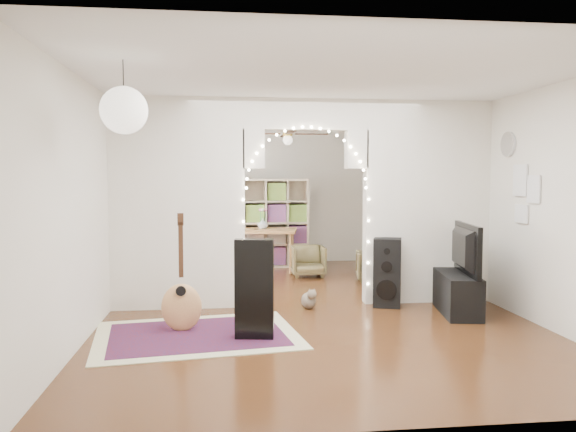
{
  "coord_description": "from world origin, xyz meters",
  "views": [
    {
      "loc": [
        -1.09,
        -7.28,
        1.69
      ],
      "look_at": [
        -0.19,
        0.3,
        1.16
      ],
      "focal_mm": 35.0,
      "sensor_mm": 36.0,
      "label": 1
    }
  ],
  "objects": [
    {
      "name": "divider_wall",
      "position": [
        0.0,
        0.0,
        1.42
      ],
      "size": [
        5.0,
        0.2,
        2.7
      ],
      "color": "silver",
      "rests_on": "floor"
    },
    {
      "name": "wall_clock",
      "position": [
        2.48,
        -0.6,
        2.1
      ],
      "size": [
        0.03,
        0.31,
        0.31
      ],
      "primitive_type": "cylinder",
      "rotation": [
        0.0,
        1.57,
        0.0
      ],
      "color": "white",
      "rests_on": "wall_right"
    },
    {
      "name": "floor_speaker",
      "position": [
        1.04,
        -0.25,
        0.45
      ],
      "size": [
        0.43,
        0.39,
        0.89
      ],
      "rotation": [
        0.0,
        0.0,
        -0.33
      ],
      "color": "black",
      "rests_on": "floor"
    },
    {
      "name": "guitar_case",
      "position": [
        -0.76,
        -1.54,
        0.53
      ],
      "size": [
        0.42,
        0.19,
        1.05
      ],
      "primitive_type": "cube",
      "rotation": [
        0.0,
        0.0,
        -0.15
      ],
      "color": "black",
      "rests_on": "floor"
    },
    {
      "name": "flower_vase",
      "position": [
        -0.37,
        2.75,
        0.85
      ],
      "size": [
        0.21,
        0.21,
        0.19
      ],
      "primitive_type": "imported",
      "rotation": [
        0.0,
        0.0,
        -0.17
      ],
      "color": "white",
      "rests_on": "dining_table"
    },
    {
      "name": "acoustic_guitar",
      "position": [
        -1.54,
        -1.14,
        0.48
      ],
      "size": [
        0.45,
        0.2,
        1.1
      ],
      "rotation": [
        0.0,
        0.0,
        0.1
      ],
      "color": "tan",
      "rests_on": "floor"
    },
    {
      "name": "fairy_lights",
      "position": [
        0.0,
        -0.13,
        1.55
      ],
      "size": [
        1.64,
        0.04,
        1.6
      ],
      "primitive_type": null,
      "color": "#FFEABF",
      "rests_on": "divider_wall"
    },
    {
      "name": "paper_lantern",
      "position": [
        -1.9,
        -2.4,
        2.25
      ],
      "size": [
        0.4,
        0.4,
        0.4
      ],
      "primitive_type": "sphere",
      "color": "white",
      "rests_on": "ceiling"
    },
    {
      "name": "wall_back",
      "position": [
        0.0,
        3.75,
        1.35
      ],
      "size": [
        5.0,
        0.02,
        2.7
      ],
      "primitive_type": "cube",
      "color": "silver",
      "rests_on": "floor"
    },
    {
      "name": "dining_chair_left",
      "position": [
        0.36,
        2.09,
        0.26
      ],
      "size": [
        0.57,
        0.58,
        0.52
      ],
      "primitive_type": "imported",
      "rotation": [
        0.0,
        0.0,
        -0.01
      ],
      "color": "brown",
      "rests_on": "floor"
    },
    {
      "name": "area_rug",
      "position": [
        -1.36,
        -1.33,
        0.01
      ],
      "size": [
        2.31,
        1.87,
        0.02
      ],
      "primitive_type": "cube",
      "rotation": [
        0.0,
        0.0,
        0.14
      ],
      "color": "maroon",
      "rests_on": "floor"
    },
    {
      "name": "window",
      "position": [
        -2.47,
        1.8,
        1.5
      ],
      "size": [
        0.04,
        1.2,
        1.4
      ],
      "primitive_type": "cube",
      "color": "white",
      "rests_on": "wall_left"
    },
    {
      "name": "media_console",
      "position": [
        1.79,
        -0.73,
        0.25
      ],
      "size": [
        0.56,
        1.05,
        0.5
      ],
      "primitive_type": "cube",
      "rotation": [
        0.0,
        0.0,
        -0.17
      ],
      "color": "black",
      "rests_on": "floor"
    },
    {
      "name": "dining_table",
      "position": [
        -0.37,
        2.75,
        0.68
      ],
      "size": [
        1.32,
        1.0,
        0.76
      ],
      "rotation": [
        0.0,
        0.0,
        -0.17
      ],
      "color": "brown",
      "rests_on": "floor"
    },
    {
      "name": "floor",
      "position": [
        0.0,
        0.0,
        0.0
      ],
      "size": [
        7.5,
        7.5,
        0.0
      ],
      "primitive_type": "plane",
      "color": "black",
      "rests_on": "ground"
    },
    {
      "name": "wall_right",
      "position": [
        2.5,
        0.0,
        1.35
      ],
      "size": [
        0.02,
        7.5,
        2.7
      ],
      "primitive_type": "cube",
      "color": "silver",
      "rests_on": "floor"
    },
    {
      "name": "tv",
      "position": [
        1.79,
        -0.73,
        0.81
      ],
      "size": [
        0.32,
        1.08,
        0.62
      ],
      "primitive_type": "imported",
      "rotation": [
        0.0,
        0.0,
        1.4
      ],
      "color": "black",
      "rests_on": "media_console"
    },
    {
      "name": "ceiling_fan",
      "position": [
        0.0,
        2.0,
        2.4
      ],
      "size": [
        1.1,
        1.1,
        0.3
      ],
      "primitive_type": null,
      "color": "gold",
      "rests_on": "ceiling"
    },
    {
      "name": "ceiling",
      "position": [
        0.0,
        0.0,
        2.7
      ],
      "size": [
        5.0,
        7.5,
        0.02
      ],
      "primitive_type": "cube",
      "color": "white",
      "rests_on": "wall_back"
    },
    {
      "name": "wall_left",
      "position": [
        -2.5,
        0.0,
        1.35
      ],
      "size": [
        0.02,
        7.5,
        2.7
      ],
      "primitive_type": "cube",
      "color": "silver",
      "rests_on": "floor"
    },
    {
      "name": "picture_frames",
      "position": [
        2.48,
        -1.0,
        1.5
      ],
      "size": [
        0.02,
        0.5,
        0.7
      ],
      "primitive_type": null,
      "color": "white",
      "rests_on": "wall_right"
    },
    {
      "name": "dining_chair_right",
      "position": [
        1.34,
        1.51,
        0.25
      ],
      "size": [
        0.61,
        0.62,
        0.5
      ],
      "primitive_type": "imported",
      "rotation": [
        0.0,
        0.0,
        -0.16
      ],
      "color": "brown",
      "rests_on": "floor"
    },
    {
      "name": "bookcase",
      "position": [
        -0.28,
        3.23,
        0.83
      ],
      "size": [
        1.66,
        0.63,
        1.66
      ],
      "primitive_type": "cube",
      "rotation": [
        0.0,
        0.0,
        -0.14
      ],
      "color": "tan",
      "rests_on": "floor"
    },
    {
      "name": "wall_front",
      "position": [
        0.0,
        -3.75,
        1.35
      ],
      "size": [
        5.0,
        0.02,
        2.7
      ],
      "primitive_type": "cube",
      "color": "silver",
      "rests_on": "floor"
    },
    {
      "name": "tabby_cat",
      "position": [
        0.01,
        -0.26,
        0.12
      ],
      "size": [
        0.24,
        0.44,
        0.29
      ],
      "rotation": [
        0.0,
        0.0,
        0.19
      ],
      "color": "brown",
      "rests_on": "floor"
    }
  ]
}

